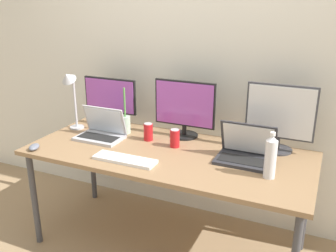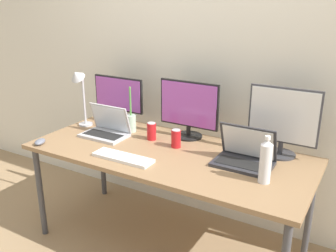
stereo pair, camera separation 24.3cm
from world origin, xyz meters
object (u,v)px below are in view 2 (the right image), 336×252
(laptop_silver, at_px, (107,129))
(work_desk, at_px, (168,159))
(monitor_right, at_px, (283,120))
(mouse_by_keyboard, at_px, (40,142))
(soda_can_by_laptop, at_px, (176,139))
(bamboo_vase, at_px, (131,122))
(monitor_center, at_px, (189,108))
(monitor_left, at_px, (119,98))
(desk_lamp, at_px, (79,87))
(keyboard_main, at_px, (123,158))
(water_bottle, at_px, (266,161))
(soda_can_near_keyboard, at_px, (152,131))
(laptop_secondary, at_px, (245,156))

(laptop_silver, bearing_deg, work_desk, -3.45)
(monitor_right, height_order, mouse_by_keyboard, monitor_right)
(soda_can_by_laptop, bearing_deg, monitor_right, 18.79)
(bamboo_vase, bearing_deg, monitor_center, 15.53)
(monitor_left, bearing_deg, soda_can_by_laptop, -18.32)
(desk_lamp, bearing_deg, mouse_by_keyboard, -89.38)
(monitor_center, relative_size, keyboard_main, 1.12)
(water_bottle, distance_m, bamboo_vase, 1.16)
(soda_can_near_keyboard, bearing_deg, water_bottle, -14.81)
(keyboard_main, distance_m, soda_can_near_keyboard, 0.39)
(keyboard_main, height_order, mouse_by_keyboard, mouse_by_keyboard)
(soda_can_near_keyboard, height_order, desk_lamp, desk_lamp)
(mouse_by_keyboard, distance_m, soda_can_near_keyboard, 0.78)
(work_desk, xyz_separation_m, keyboard_main, (-0.19, -0.25, 0.06))
(monitor_left, bearing_deg, desk_lamp, -132.82)
(mouse_by_keyboard, relative_size, soda_can_by_laptop, 0.82)
(monitor_center, bearing_deg, laptop_silver, -152.46)
(monitor_left, xyz_separation_m, laptop_silver, (0.09, -0.28, -0.16))
(soda_can_near_keyboard, relative_size, soda_can_by_laptop, 1.00)
(monitor_left, distance_m, laptop_secondary, 1.18)
(monitor_center, relative_size, soda_can_near_keyboard, 3.63)
(monitor_center, height_order, monitor_right, monitor_right)
(soda_can_near_keyboard, bearing_deg, mouse_by_keyboard, -142.77)
(monitor_right, distance_m, laptop_secondary, 0.34)
(bamboo_vase, relative_size, desk_lamp, 0.74)
(water_bottle, bearing_deg, monitor_right, 92.96)
(laptop_silver, relative_size, water_bottle, 1.21)
(water_bottle, bearing_deg, mouse_by_keyboard, -171.14)
(keyboard_main, distance_m, soda_can_by_laptop, 0.40)
(mouse_by_keyboard, bearing_deg, keyboard_main, -12.07)
(monitor_center, bearing_deg, water_bottle, -31.11)
(monitor_left, relative_size, laptop_silver, 1.35)
(monitor_center, distance_m, desk_lamp, 0.87)
(laptop_secondary, distance_m, soda_can_near_keyboard, 0.72)
(monitor_center, xyz_separation_m, monitor_right, (0.67, 0.00, 0.02))
(keyboard_main, relative_size, water_bottle, 1.49)
(keyboard_main, height_order, desk_lamp, desk_lamp)
(soda_can_near_keyboard, height_order, soda_can_by_laptop, same)
(work_desk, height_order, monitor_center, monitor_center)
(keyboard_main, bearing_deg, soda_can_near_keyboard, 93.88)
(monitor_center, bearing_deg, keyboard_main, -107.37)
(keyboard_main, xyz_separation_m, mouse_by_keyboard, (-0.65, -0.09, 0.01))
(laptop_silver, height_order, keyboard_main, laptop_silver)
(laptop_silver, distance_m, soda_can_by_laptop, 0.56)
(keyboard_main, relative_size, soda_can_near_keyboard, 3.26)
(laptop_silver, distance_m, laptop_secondary, 1.05)
(monitor_left, relative_size, monitor_right, 1.00)
(water_bottle, relative_size, soda_can_near_keyboard, 2.18)
(keyboard_main, bearing_deg, work_desk, 52.97)
(monitor_left, distance_m, soda_can_near_keyboard, 0.48)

